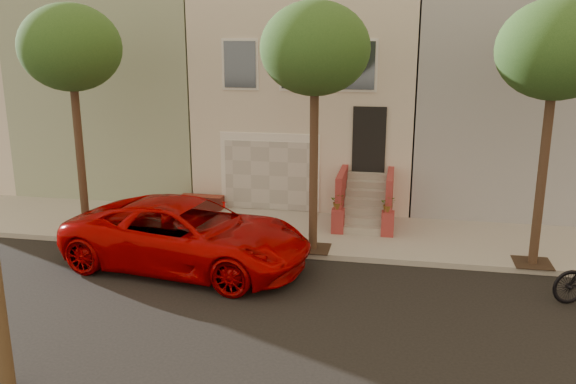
# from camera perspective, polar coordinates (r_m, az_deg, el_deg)

# --- Properties ---
(ground) EXTENTS (90.00, 90.00, 0.00)m
(ground) POSITION_cam_1_polar(r_m,az_deg,el_deg) (12.55, -4.99, -11.79)
(ground) COLOR black
(ground) RESTS_ON ground
(sidewalk) EXTENTS (40.00, 3.70, 0.15)m
(sidewalk) POSITION_cam_1_polar(r_m,az_deg,el_deg) (17.34, -0.16, -3.82)
(sidewalk) COLOR #99968B
(sidewalk) RESTS_ON ground
(house_row) EXTENTS (33.10, 11.70, 7.00)m
(house_row) POSITION_cam_1_polar(r_m,az_deg,el_deg) (22.28, 2.78, 9.70)
(house_row) COLOR beige
(house_row) RESTS_ON sidewalk
(tree_left) EXTENTS (2.70, 2.57, 6.30)m
(tree_left) POSITION_cam_1_polar(r_m,az_deg,el_deg) (17.06, -20.13, 12.73)
(tree_left) COLOR #2D2116
(tree_left) RESTS_ON sidewalk
(tree_mid) EXTENTS (2.70, 2.57, 6.30)m
(tree_mid) POSITION_cam_1_polar(r_m,az_deg,el_deg) (14.84, 2.60, 13.42)
(tree_mid) COLOR #2D2116
(tree_mid) RESTS_ON sidewalk
(tree_right) EXTENTS (2.70, 2.57, 6.30)m
(tree_right) POSITION_cam_1_polar(r_m,az_deg,el_deg) (15.05, 24.30, 12.18)
(tree_right) COLOR #2D2116
(tree_right) RESTS_ON sidewalk
(pickup_truck) EXTENTS (6.46, 3.68, 1.70)m
(pickup_truck) POSITION_cam_1_polar(r_m,az_deg,el_deg) (14.90, -9.58, -4.05)
(pickup_truck) COLOR #B00000
(pickup_truck) RESTS_ON ground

